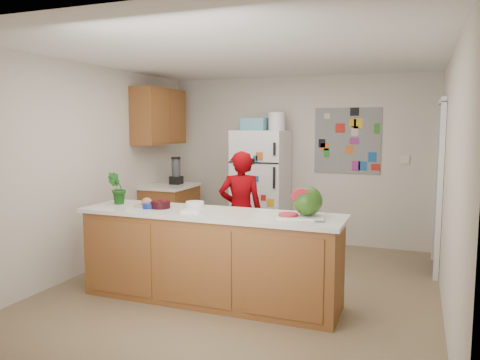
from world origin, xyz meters
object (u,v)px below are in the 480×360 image
at_px(refrigerator, 261,188).
at_px(watermelon, 308,201).
at_px(person, 241,211).
at_px(cherry_bowl, 161,205).

height_order(refrigerator, watermelon, refrigerator).
distance_m(refrigerator, person, 1.29).
height_order(person, watermelon, person).
relative_size(refrigerator, person, 1.16).
distance_m(watermelon, cherry_bowl, 1.53).
relative_size(person, cherry_bowl, 7.35).
bearing_deg(person, watermelon, 111.93).
relative_size(watermelon, cherry_bowl, 1.39).
bearing_deg(cherry_bowl, refrigerator, 82.80).
bearing_deg(person, cherry_bowl, 43.63).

